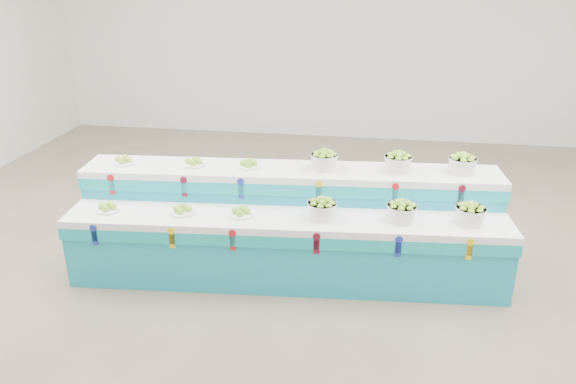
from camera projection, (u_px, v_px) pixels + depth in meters
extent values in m
plane|color=brown|center=(292.00, 277.00, 5.59)|extent=(10.00, 10.00, 0.00)
plane|color=silver|center=(336.00, 24.00, 9.38)|extent=(10.00, 0.00, 10.00)
cylinder|color=white|center=(107.00, 207.00, 5.34)|extent=(0.25, 0.25, 0.09)
cylinder|color=white|center=(182.00, 209.00, 5.29)|extent=(0.25, 0.25, 0.09)
cylinder|color=white|center=(241.00, 211.00, 5.24)|extent=(0.25, 0.25, 0.09)
cylinder|color=white|center=(123.00, 160.00, 5.71)|extent=(0.25, 0.25, 0.09)
cylinder|color=white|center=(194.00, 162.00, 5.66)|extent=(0.25, 0.25, 0.09)
cylinder|color=white|center=(248.00, 163.00, 5.62)|extent=(0.25, 0.25, 0.09)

